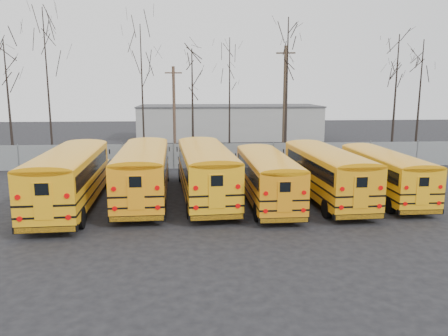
{
  "coord_description": "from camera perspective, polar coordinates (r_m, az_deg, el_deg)",
  "views": [
    {
      "loc": [
        -2.32,
        -22.43,
        6.53
      ],
      "look_at": [
        -0.56,
        3.54,
        1.6
      ],
      "focal_mm": 35.0,
      "sensor_mm": 36.0,
      "label": 1
    }
  ],
  "objects": [
    {
      "name": "tree_7",
      "position": [
        43.39,
        24.13,
        8.13
      ],
      "size": [
        0.26,
        0.26,
        10.53
      ],
      "primitive_type": "cone",
      "color": "black",
      "rests_on": "ground"
    },
    {
      "name": "bus_f",
      "position": [
        27.19,
        20.11,
        -0.3
      ],
      "size": [
        2.41,
        10.03,
        2.8
      ],
      "rotation": [
        0.0,
        0.0,
        0.01
      ],
      "color": "black",
      "rests_on": "ground"
    },
    {
      "name": "fence",
      "position": [
        34.95,
        -0.02,
        1.62
      ],
      "size": [
        40.0,
        0.04,
        2.0
      ],
      "primitive_type": "cube",
      "color": "gray",
      "rests_on": "ground"
    },
    {
      "name": "bus_e",
      "position": [
        25.68,
        13.12,
        -0.2
      ],
      "size": [
        3.06,
        11.01,
        3.05
      ],
      "rotation": [
        0.0,
        0.0,
        0.05
      ],
      "color": "black",
      "rests_on": "ground"
    },
    {
      "name": "tree_4",
      "position": [
        40.4,
        0.73,
        9.09
      ],
      "size": [
        0.26,
        0.26,
        10.77
      ],
      "primitive_type": "cone",
      "color": "black",
      "rests_on": "ground"
    },
    {
      "name": "tree_6",
      "position": [
        41.06,
        21.43,
        8.43
      ],
      "size": [
        0.26,
        0.26,
        10.82
      ],
      "primitive_type": "cone",
      "color": "black",
      "rests_on": "ground"
    },
    {
      "name": "bus_b",
      "position": [
        25.29,
        -10.48,
        -0.07
      ],
      "size": [
        3.1,
        11.51,
        3.19
      ],
      "rotation": [
        0.0,
        0.0,
        0.04
      ],
      "color": "black",
      "rests_on": "ground"
    },
    {
      "name": "ground",
      "position": [
        23.48,
        1.96,
        -5.43
      ],
      "size": [
        120.0,
        120.0,
        0.0
      ],
      "primitive_type": "plane",
      "color": "black",
      "rests_on": "ground"
    },
    {
      "name": "utility_pole_right",
      "position": [
        42.68,
        7.92,
        8.9
      ],
      "size": [
        1.8,
        0.56,
        10.22
      ],
      "rotation": [
        0.0,
        0.0,
        -0.24
      ],
      "color": "#463627",
      "rests_on": "ground"
    },
    {
      "name": "tree_0",
      "position": [
        42.03,
        -26.32,
        7.79
      ],
      "size": [
        0.26,
        0.26,
        10.37
      ],
      "primitive_type": "cone",
      "color": "black",
      "rests_on": "ground"
    },
    {
      "name": "tree_2",
      "position": [
        36.79,
        -10.6,
        9.21
      ],
      "size": [
        0.26,
        0.26,
        11.35
      ],
      "primitive_type": "cone",
      "color": "black",
      "rests_on": "ground"
    },
    {
      "name": "bus_a",
      "position": [
        24.77,
        -19.43,
        -0.66
      ],
      "size": [
        3.23,
        11.73,
        3.25
      ],
      "rotation": [
        0.0,
        0.0,
        0.05
      ],
      "color": "black",
      "rests_on": "ground"
    },
    {
      "name": "utility_pole_left",
      "position": [
        37.7,
        -6.52,
        7.06
      ],
      "size": [
        1.45,
        0.25,
        8.12
      ],
      "rotation": [
        0.0,
        0.0,
        0.05
      ],
      "color": "#4E3A2C",
      "rests_on": "ground"
    },
    {
      "name": "tree_3",
      "position": [
        37.87,
        -4.13,
        8.06
      ],
      "size": [
        0.26,
        0.26,
        9.58
      ],
      "primitive_type": "cone",
      "color": "black",
      "rests_on": "ground"
    },
    {
      "name": "tree_1",
      "position": [
        38.32,
        -22.0,
        9.58
      ],
      "size": [
        0.26,
        0.26,
        12.55
      ],
      "primitive_type": "cone",
      "color": "black",
      "rests_on": "ground"
    },
    {
      "name": "distant_building",
      "position": [
        54.79,
        0.66,
        5.98
      ],
      "size": [
        22.0,
        8.0,
        4.0
      ],
      "primitive_type": "cube",
      "color": "#A6A6A1",
      "rests_on": "ground"
    },
    {
      "name": "tree_5",
      "position": [
        39.77,
        8.19,
        10.11
      ],
      "size": [
        0.26,
        0.26,
        12.36
      ],
      "primitive_type": "cone",
      "color": "black",
      "rests_on": "ground"
    },
    {
      "name": "bus_d",
      "position": [
        24.44,
        5.58,
        -0.76
      ],
      "size": [
        2.58,
        10.34,
        2.88
      ],
      "rotation": [
        0.0,
        0.0,
        0.02
      ],
      "color": "black",
      "rests_on": "ground"
    },
    {
      "name": "bus_c",
      "position": [
        25.08,
        -2.45,
        0.03
      ],
      "size": [
        3.54,
        11.63,
        3.21
      ],
      "rotation": [
        0.0,
        0.0,
        0.08
      ],
      "color": "black",
      "rests_on": "ground"
    }
  ]
}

